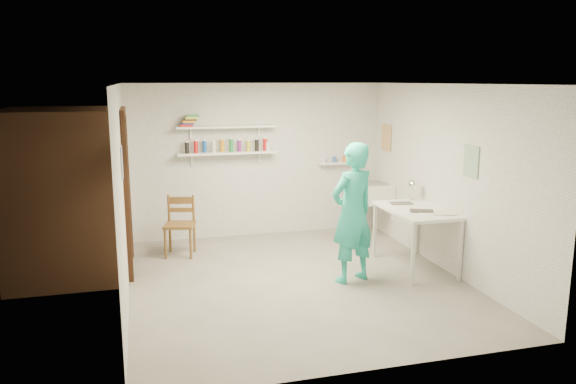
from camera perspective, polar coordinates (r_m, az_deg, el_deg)
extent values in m
cube|color=slate|center=(7.03, 0.86, -9.13)|extent=(4.00, 4.50, 0.02)
cube|color=silver|center=(6.59, 0.93, 11.01)|extent=(4.00, 4.50, 0.02)
cube|color=silver|center=(8.87, -3.15, 3.23)|extent=(4.00, 0.02, 2.40)
cube|color=silver|center=(4.63, 8.67, -4.42)|extent=(4.00, 0.02, 2.40)
cube|color=silver|center=(6.45, -16.53, -0.28)|extent=(0.02, 4.50, 2.40)
cube|color=silver|center=(7.50, 15.82, 1.33)|extent=(0.02, 4.50, 2.40)
cube|color=black|center=(7.52, -16.14, -0.21)|extent=(0.02, 0.90, 2.00)
cube|color=brown|center=(7.56, -21.54, -0.12)|extent=(1.40, 1.50, 2.10)
cube|color=brown|center=(7.39, -16.43, 7.80)|extent=(0.06, 1.05, 0.10)
cube|color=brown|center=(7.03, -16.03, -0.99)|extent=(0.06, 0.10, 2.00)
cube|color=brown|center=(8.01, -15.95, 0.48)|extent=(0.06, 0.10, 2.00)
cube|color=white|center=(8.63, -6.23, 3.96)|extent=(1.50, 0.22, 0.03)
cube|color=white|center=(8.59, -6.29, 6.61)|extent=(1.50, 0.22, 0.03)
cube|color=white|center=(9.17, 5.27, 2.96)|extent=(0.70, 0.14, 0.03)
cube|color=#334C7F|center=(6.44, -16.50, 2.86)|extent=(0.01, 0.28, 0.36)
cube|color=#995933|center=(9.02, 9.96, 5.45)|extent=(0.01, 0.34, 0.42)
cube|color=#3F724C|center=(6.99, 18.10, 2.98)|extent=(0.01, 0.30, 0.38)
cube|color=white|center=(8.96, 8.66, -0.05)|extent=(0.48, 0.60, 0.30)
imported|color=#23B399|center=(6.84, 6.57, -2.13)|extent=(0.73, 0.60, 1.72)
cylinder|color=beige|center=(7.00, 6.58, 0.57)|extent=(0.30, 0.14, 0.31)
cube|color=brown|center=(8.05, -10.96, -3.32)|extent=(0.50, 0.48, 0.88)
cube|color=silver|center=(7.56, 12.78, -4.65)|extent=(0.72, 1.21, 0.80)
sphere|color=white|center=(7.93, 12.63, 0.72)|extent=(0.15, 0.15, 0.15)
cylinder|color=black|center=(8.55, -10.43, 4.44)|extent=(0.06, 0.06, 0.17)
cylinder|color=red|center=(8.56, -9.50, 4.49)|extent=(0.06, 0.06, 0.17)
cylinder|color=blue|center=(8.57, -8.56, 4.53)|extent=(0.06, 0.06, 0.17)
cylinder|color=white|center=(8.59, -7.63, 4.56)|extent=(0.06, 0.06, 0.17)
cylinder|color=orange|center=(8.61, -6.71, 4.60)|extent=(0.06, 0.06, 0.17)
cylinder|color=#268C3F|center=(8.63, -5.79, 4.64)|extent=(0.06, 0.06, 0.17)
cylinder|color=#8C268C|center=(8.65, -4.87, 4.67)|extent=(0.06, 0.06, 0.17)
cylinder|color=gold|center=(8.68, -3.96, 4.71)|extent=(0.06, 0.06, 0.17)
cylinder|color=black|center=(8.71, -3.05, 4.74)|extent=(0.06, 0.06, 0.17)
cylinder|color=red|center=(8.74, -2.15, 4.77)|extent=(0.06, 0.06, 0.17)
cube|color=red|center=(8.52, -10.31, 6.65)|extent=(0.18, 0.14, 0.03)
cube|color=#1933A5|center=(8.52, -10.18, 6.84)|extent=(0.18, 0.14, 0.03)
cube|color=orange|center=(8.51, -10.05, 7.04)|extent=(0.18, 0.14, 0.03)
cube|color=black|center=(8.51, -9.93, 7.23)|extent=(0.18, 0.14, 0.03)
cube|color=yellow|center=(8.51, -9.80, 7.42)|extent=(0.18, 0.14, 0.03)
cube|color=#338C4C|center=(8.51, -9.67, 7.62)|extent=(0.18, 0.14, 0.03)
cylinder|color=silver|center=(9.09, 4.05, 3.29)|extent=(0.07, 0.07, 0.09)
cylinder|color=#335999|center=(9.14, 4.87, 3.32)|extent=(0.07, 0.07, 0.09)
cylinder|color=orange|center=(9.18, 5.68, 3.34)|extent=(0.07, 0.07, 0.09)
cylinder|color=#999999|center=(9.23, 6.48, 3.37)|extent=(0.07, 0.07, 0.09)
cube|color=silver|center=(7.46, 12.92, -1.66)|extent=(0.30, 0.22, 0.00)
cube|color=#4C4742|center=(7.46, 12.92, -1.63)|extent=(0.30, 0.22, 0.00)
cube|color=beige|center=(7.46, 12.92, -1.60)|extent=(0.30, 0.22, 0.00)
cube|color=#383330|center=(7.46, 12.92, -1.57)|extent=(0.30, 0.22, 0.00)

